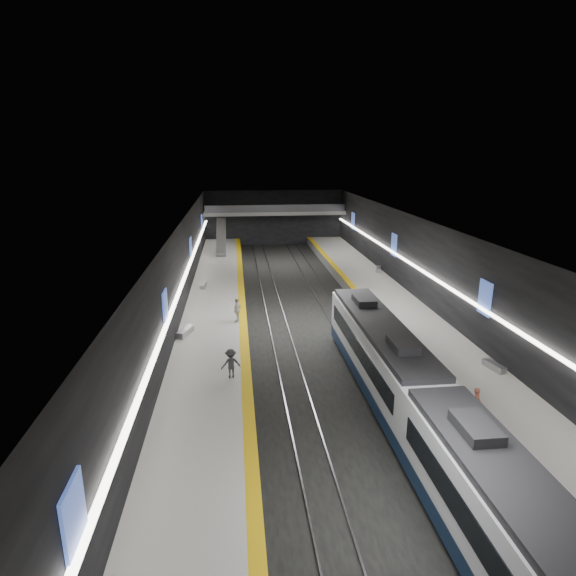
{
  "coord_description": "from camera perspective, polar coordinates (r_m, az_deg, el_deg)",
  "views": [
    {
      "loc": [
        -5.68,
        -35.53,
        13.46
      ],
      "look_at": [
        -1.35,
        3.67,
        2.2
      ],
      "focal_mm": 30.0,
      "sensor_mm": 36.0,
      "label": 1
    }
  ],
  "objects": [
    {
      "name": "ground",
      "position": [
        38.42,
        2.61,
        -4.59
      ],
      "size": [
        70.0,
        70.0,
        0.0
      ],
      "primitive_type": "plane",
      "color": "black",
      "rests_on": "ground"
    },
    {
      "name": "ceiling",
      "position": [
        36.4,
        2.77,
        7.29
      ],
      "size": [
        20.0,
        70.0,
        0.04
      ],
      "primitive_type": "cube",
      "rotation": [
        3.14,
        0.0,
        0.0
      ],
      "color": "beige",
      "rests_on": "wall_left"
    },
    {
      "name": "wall_left",
      "position": [
        37.02,
        -12.79,
        0.72
      ],
      "size": [
        0.04,
        70.0,
        8.0
      ],
      "primitive_type": "cube",
      "color": "black",
      "rests_on": "ground"
    },
    {
      "name": "wall_right",
      "position": [
        39.97,
        17.0,
        1.53
      ],
      "size": [
        0.04,
        70.0,
        8.0
      ],
      "primitive_type": "cube",
      "color": "black",
      "rests_on": "ground"
    },
    {
      "name": "wall_back",
      "position": [
        71.39,
        -1.7,
        8.31
      ],
      "size": [
        20.0,
        0.04,
        8.0
      ],
      "primitive_type": "cube",
      "color": "black",
      "rests_on": "ground"
    },
    {
      "name": "platform_left",
      "position": [
        37.87,
        -8.7,
        -4.27
      ],
      "size": [
        5.0,
        70.0,
        1.0
      ],
      "primitive_type": "cube",
      "color": "slate",
      "rests_on": "ground"
    },
    {
      "name": "tile_surface_left",
      "position": [
        37.69,
        -8.73,
        -3.55
      ],
      "size": [
        5.0,
        70.0,
        0.02
      ],
      "primitive_type": "cube",
      "color": "#B2B2AC",
      "rests_on": "platform_left"
    },
    {
      "name": "tactile_strip_left",
      "position": [
        37.65,
        -5.38,
        -3.44
      ],
      "size": [
        0.6,
        70.0,
        0.02
      ],
      "primitive_type": "cube",
      "color": "#E1AD0B",
      "rests_on": "platform_left"
    },
    {
      "name": "platform_right",
      "position": [
        40.05,
        13.3,
        -3.39
      ],
      "size": [
        5.0,
        70.0,
        1.0
      ],
      "primitive_type": "cube",
      "color": "slate",
      "rests_on": "ground"
    },
    {
      "name": "tile_surface_right",
      "position": [
        39.89,
        13.35,
        -2.7
      ],
      "size": [
        5.0,
        70.0,
        0.02
      ],
      "primitive_type": "cube",
      "color": "#B2B2AC",
      "rests_on": "platform_right"
    },
    {
      "name": "tactile_strip_right",
      "position": [
        39.22,
        10.31,
        -2.83
      ],
      "size": [
        0.6,
        70.0,
        0.02
      ],
      "primitive_type": "cube",
      "color": "#E1AD0B",
      "rests_on": "platform_right"
    },
    {
      "name": "rails",
      "position": [
        38.4,
        2.61,
        -4.51
      ],
      "size": [
        6.52,
        70.0,
        0.12
      ],
      "color": "gray",
      "rests_on": "ground"
    },
    {
      "name": "train",
      "position": [
        22.57,
        16.45,
        -14.72
      ],
      "size": [
        2.69,
        30.05,
        3.6
      ],
      "color": "#10213B",
      "rests_on": "ground"
    },
    {
      "name": "ad_posters",
      "position": [
        38.04,
        2.47,
        2.29
      ],
      "size": [
        19.94,
        53.5,
        2.2
      ],
      "color": "#3F5ABD",
      "rests_on": "wall_left"
    },
    {
      "name": "cove_light_left",
      "position": [
        37.05,
        -12.46,
        0.44
      ],
      "size": [
        0.25,
        68.6,
        0.12
      ],
      "primitive_type": "cube",
      "color": "white",
      "rests_on": "wall_left"
    },
    {
      "name": "cove_light_right",
      "position": [
        39.94,
        16.72,
        1.25
      ],
      "size": [
        0.25,
        68.6,
        0.12
      ],
      "primitive_type": "cube",
      "color": "white",
      "rests_on": "wall_right"
    },
    {
      "name": "mezzanine_bridge",
      "position": [
        69.21,
        -1.57,
        8.94
      ],
      "size": [
        20.0,
        3.0,
        1.5
      ],
      "color": "gray",
      "rests_on": "wall_left"
    },
    {
      "name": "escalator",
      "position": [
        62.46,
        -7.92,
        6.05
      ],
      "size": [
        1.2,
        7.5,
        3.92
      ],
      "primitive_type": "cube",
      "rotation": [
        0.44,
        0.0,
        0.0
      ],
      "color": "#99999E",
      "rests_on": "platform_left"
    },
    {
      "name": "bench_left_near",
      "position": [
        34.64,
        -12.09,
        -5.11
      ],
      "size": [
        1.15,
        1.97,
        0.46
      ],
      "primitive_type": "cube",
      "rotation": [
        0.0,
        0.0,
        -0.35
      ],
      "color": "#99999E",
      "rests_on": "platform_left"
    },
    {
      "name": "bench_left_far",
      "position": [
        46.28,
        -10.03,
        0.32
      ],
      "size": [
        0.57,
        1.63,
        0.39
      ],
      "primitive_type": "cube",
      "rotation": [
        0.0,
        0.0,
        -0.08
      ],
      "color": "#99999E",
      "rests_on": "platform_left"
    },
    {
      "name": "bench_right_near",
      "position": [
        31.3,
        23.23,
        -8.51
      ],
      "size": [
        0.76,
        1.66,
        0.39
      ],
      "primitive_type": "cube",
      "rotation": [
        0.0,
        0.0,
        0.2
      ],
      "color": "#99999E",
      "rests_on": "platform_right"
    },
    {
      "name": "bench_right_far",
      "position": [
        52.64,
        10.65,
        2.19
      ],
      "size": [
        0.99,
        1.75,
        0.41
      ],
      "primitive_type": "cube",
      "rotation": [
        0.0,
        0.0,
        -0.33
      ],
      "color": "#99999E",
      "rests_on": "platform_right"
    },
    {
      "name": "passenger_right_a",
      "position": [
        25.45,
        21.45,
        -12.59
      ],
      "size": [
        0.53,
        0.66,
        1.56
      ],
      "primitive_type": "imported",
      "rotation": [
        0.0,
        0.0,
        1.26
      ],
      "color": "#AD5640",
      "rests_on": "platform_right"
    },
    {
      "name": "passenger_left_a",
      "position": [
        36.4,
        -6.04,
        -2.6
      ],
      "size": [
        0.88,
        1.2,
        1.89
      ],
      "primitive_type": "imported",
      "rotation": [
        0.0,
        0.0,
        -2.0
      ],
      "color": "silver",
      "rests_on": "platform_left"
    },
    {
      "name": "passenger_left_b",
      "position": [
        27.72,
        -6.78,
        -8.91
      ],
      "size": [
        1.24,
        0.88,
        1.74
      ],
      "primitive_type": "imported",
      "rotation": [
        0.0,
        0.0,
        3.37
      ],
      "color": "#39393F",
      "rests_on": "platform_left"
    }
  ]
}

